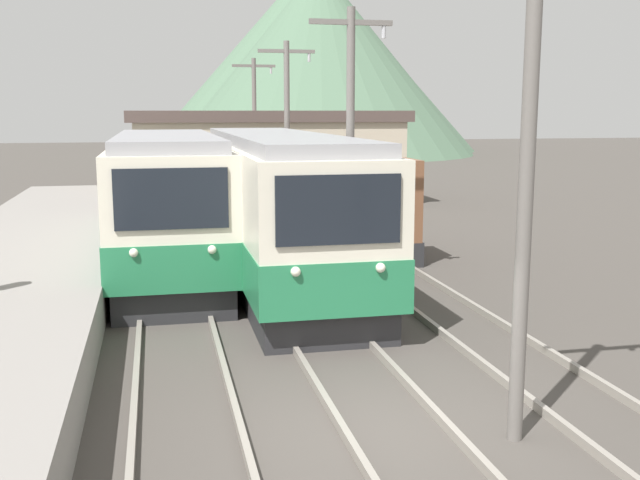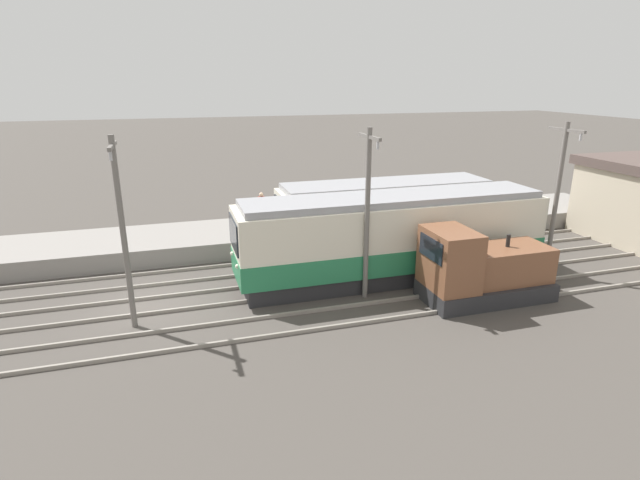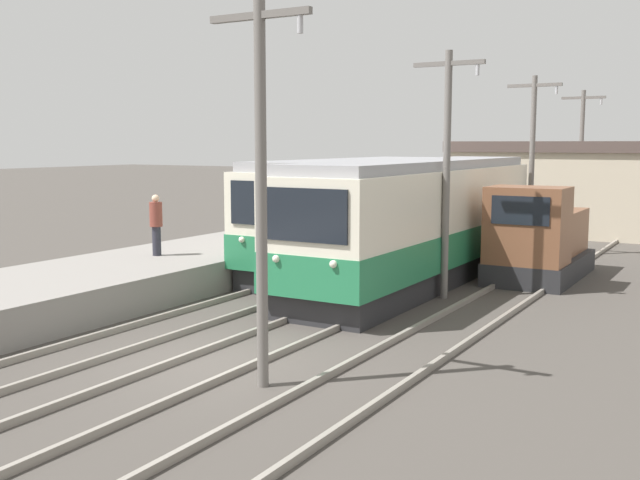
{
  "view_description": "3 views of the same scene",
  "coord_description": "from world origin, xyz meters",
  "px_view_note": "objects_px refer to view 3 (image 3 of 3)",
  "views": [
    {
      "loc": [
        -2.88,
        -9.25,
        4.36
      ],
      "look_at": [
        0.61,
        6.63,
        1.54
      ],
      "focal_mm": 42.0,
      "sensor_mm": 36.0,
      "label": 1
    },
    {
      "loc": [
        18.91,
        1.14,
        8.43
      ],
      "look_at": [
        -0.36,
        6.95,
        1.89
      ],
      "focal_mm": 28.0,
      "sensor_mm": 36.0,
      "label": 2
    },
    {
      "loc": [
        9.06,
        -11.13,
        4.28
      ],
      "look_at": [
        -1.28,
        6.49,
        1.63
      ],
      "focal_mm": 42.0,
      "sensor_mm": 36.0,
      "label": 3
    }
  ],
  "objects_px": {
    "catenary_mast_distant": "(581,156)",
    "person_on_platform": "(156,222)",
    "commuter_train_left": "(353,219)",
    "shunting_locomotive": "(539,241)",
    "commuter_train_center": "(420,226)",
    "catenary_mast_far": "(532,159)",
    "catenary_mast_mid": "(447,165)",
    "catenary_mast_near": "(261,178)"
  },
  "relations": [
    {
      "from": "catenary_mast_distant",
      "to": "person_on_platform",
      "type": "bearing_deg",
      "value": -111.86
    },
    {
      "from": "commuter_train_left",
      "to": "catenary_mast_distant",
      "type": "relative_size",
      "value": 1.57
    },
    {
      "from": "shunting_locomotive",
      "to": "person_on_platform",
      "type": "relative_size",
      "value": 2.82
    },
    {
      "from": "commuter_train_center",
      "to": "catenary_mast_far",
      "type": "xyz_separation_m",
      "value": [
        1.51,
        7.0,
        1.94
      ]
    },
    {
      "from": "shunting_locomotive",
      "to": "catenary_mast_far",
      "type": "height_order",
      "value": "catenary_mast_far"
    },
    {
      "from": "shunting_locomotive",
      "to": "catenary_mast_distant",
      "type": "distance_m",
      "value": 13.63
    },
    {
      "from": "catenary_mast_mid",
      "to": "catenary_mast_far",
      "type": "distance_m",
      "value": 8.8
    },
    {
      "from": "shunting_locomotive",
      "to": "commuter_train_center",
      "type": "bearing_deg",
      "value": -140.35
    },
    {
      "from": "commuter_train_left",
      "to": "catenary_mast_distant",
      "type": "height_order",
      "value": "catenary_mast_distant"
    },
    {
      "from": "commuter_train_left",
      "to": "catenary_mast_near",
      "type": "relative_size",
      "value": 1.57
    },
    {
      "from": "commuter_train_left",
      "to": "catenary_mast_far",
      "type": "bearing_deg",
      "value": 54.69
    },
    {
      "from": "catenary_mast_distant",
      "to": "catenary_mast_far",
      "type": "bearing_deg",
      "value": -90.0
    },
    {
      "from": "catenary_mast_mid",
      "to": "person_on_platform",
      "type": "relative_size",
      "value": 3.68
    },
    {
      "from": "commuter_train_center",
      "to": "shunting_locomotive",
      "type": "xyz_separation_m",
      "value": [
        3.0,
        2.49,
        -0.54
      ]
    },
    {
      "from": "commuter_train_center",
      "to": "catenary_mast_near",
      "type": "height_order",
      "value": "catenary_mast_near"
    },
    {
      "from": "commuter_train_left",
      "to": "catenary_mast_distant",
      "type": "distance_m",
      "value": 15.62
    },
    {
      "from": "catenary_mast_mid",
      "to": "catenary_mast_distant",
      "type": "xyz_separation_m",
      "value": [
        0.0,
        17.61,
        0.0
      ]
    },
    {
      "from": "commuter_train_left",
      "to": "catenary_mast_far",
      "type": "height_order",
      "value": "catenary_mast_far"
    },
    {
      "from": "catenary_mast_distant",
      "to": "person_on_platform",
      "type": "distance_m",
      "value": 21.91
    },
    {
      "from": "commuter_train_center",
      "to": "catenary_mast_mid",
      "type": "distance_m",
      "value": 3.05
    },
    {
      "from": "shunting_locomotive",
      "to": "catenary_mast_far",
      "type": "relative_size",
      "value": 0.77
    },
    {
      "from": "catenary_mast_mid",
      "to": "catenary_mast_distant",
      "type": "bearing_deg",
      "value": 90.0
    },
    {
      "from": "catenary_mast_near",
      "to": "catenary_mast_distant",
      "type": "bearing_deg",
      "value": 90.0
    },
    {
      "from": "commuter_train_left",
      "to": "person_on_platform",
      "type": "height_order",
      "value": "commuter_train_left"
    },
    {
      "from": "catenary_mast_near",
      "to": "catenary_mast_distant",
      "type": "height_order",
      "value": "same"
    },
    {
      "from": "catenary_mast_far",
      "to": "commuter_train_left",
      "type": "bearing_deg",
      "value": -125.31
    },
    {
      "from": "commuter_train_left",
      "to": "commuter_train_center",
      "type": "bearing_deg",
      "value": -18.23
    },
    {
      "from": "catenary_mast_distant",
      "to": "catenary_mast_mid",
      "type": "bearing_deg",
      "value": -90.0
    },
    {
      "from": "commuter_train_center",
      "to": "catenary_mast_distant",
      "type": "height_order",
      "value": "catenary_mast_distant"
    },
    {
      "from": "shunting_locomotive",
      "to": "catenary_mast_near",
      "type": "distance_m",
      "value": 13.41
    },
    {
      "from": "commuter_train_left",
      "to": "commuter_train_center",
      "type": "xyz_separation_m",
      "value": [
        2.8,
        -0.92,
        0.01
      ]
    },
    {
      "from": "commuter_train_center",
      "to": "shunting_locomotive",
      "type": "distance_m",
      "value": 3.93
    },
    {
      "from": "catenary_mast_near",
      "to": "catenary_mast_far",
      "type": "distance_m",
      "value": 17.61
    },
    {
      "from": "commuter_train_left",
      "to": "shunting_locomotive",
      "type": "bearing_deg",
      "value": 15.09
    },
    {
      "from": "shunting_locomotive",
      "to": "catenary_mast_mid",
      "type": "relative_size",
      "value": 0.77
    },
    {
      "from": "commuter_train_center",
      "to": "commuter_train_left",
      "type": "bearing_deg",
      "value": 161.77
    },
    {
      "from": "commuter_train_left",
      "to": "catenary_mast_far",
      "type": "xyz_separation_m",
      "value": [
        4.31,
        6.08,
        1.95
      ]
    },
    {
      "from": "person_on_platform",
      "to": "commuter_train_center",
      "type": "bearing_deg",
      "value": 33.97
    },
    {
      "from": "commuter_train_left",
      "to": "shunting_locomotive",
      "type": "height_order",
      "value": "commuter_train_left"
    },
    {
      "from": "catenary_mast_near",
      "to": "catenary_mast_distant",
      "type": "xyz_separation_m",
      "value": [
        0.0,
        26.41,
        0.0
      ]
    },
    {
      "from": "catenary_mast_near",
      "to": "catenary_mast_distant",
      "type": "relative_size",
      "value": 1.0
    },
    {
      "from": "catenary_mast_mid",
      "to": "commuter_train_left",
      "type": "bearing_deg",
      "value": 147.7
    }
  ]
}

